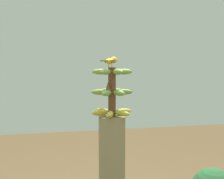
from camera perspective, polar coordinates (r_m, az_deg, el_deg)
banana_bunch at (r=1.84m, az=-0.03°, el=-0.50°), size 0.30×0.29×0.34m
perched_bird at (r=1.82m, az=-0.17°, el=6.16°), size 0.14×0.13×0.07m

